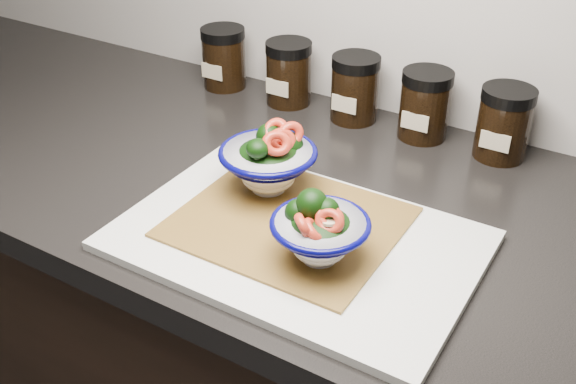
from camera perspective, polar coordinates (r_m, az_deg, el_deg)
The scene contains 10 objects.
countertop at distance 0.99m, azimuth 1.18°, elevation -0.57°, with size 3.50×0.60×0.04m, color black.
cutting_board at distance 0.86m, azimuth 0.73°, elevation -4.11°, with size 0.45×0.30×0.01m, color silver.
bamboo_mat at distance 0.88m, azimuth 0.00°, elevation -2.53°, with size 0.28×0.24×0.00m, color olive.
bowl_left at distance 0.92m, azimuth -1.58°, elevation 2.62°, with size 0.14×0.14×0.11m.
bowl_right at distance 0.79m, azimuth 2.65°, elevation -3.42°, with size 0.12×0.12×0.09m.
spice_jar_a at distance 1.29m, azimuth -5.46°, elevation 11.25°, with size 0.08×0.08×0.11m.
spice_jar_b at distance 1.21m, azimuth 0.05°, elevation 10.05°, with size 0.08×0.08×0.11m.
spice_jar_c at distance 1.15m, azimuth 5.67°, elevation 8.73°, with size 0.08×0.08×0.11m.
spice_jar_d at distance 1.11m, azimuth 11.51°, elevation 7.25°, with size 0.08×0.08×0.11m.
spice_jar_e at distance 1.08m, azimuth 17.81°, elevation 5.57°, with size 0.08×0.08×0.11m.
Camera 1 is at (0.41, 0.73, 1.42)m, focal length 42.00 mm.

